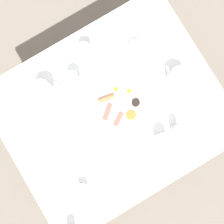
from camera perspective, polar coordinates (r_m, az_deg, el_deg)
The scene contains 16 objects.
ground_plane at distance 2.15m, azimuth -0.00°, elevation -1.38°, with size 8.00×8.00×0.00m, color #70665B.
table at distance 1.49m, azimuth -0.00°, elevation -0.22°, with size 0.98×1.18×0.72m.
breakfast_plate at distance 1.43m, azimuth 1.81°, elevation 1.85°, with size 0.32×0.32×0.04m.
teapot_near at distance 1.44m, azimuth 14.14°, elevation 7.25°, with size 0.19×0.10×0.13m.
teapot_far at distance 1.43m, azimuth -14.70°, elevation 4.61°, with size 0.11×0.17×0.13m.
teacup_with_saucer_left at distance 1.48m, azimuth 5.16°, elevation 13.48°, with size 0.15×0.15×0.06m.
water_glass_tall at distance 1.42m, azimuth -8.43°, elevation 7.15°, with size 0.07×0.07×0.10m.
water_glass_short at distance 1.40m, azimuth 10.75°, elevation -5.93°, with size 0.07×0.07×0.10m.
wine_glass_spare at distance 1.44m, azimuth -5.95°, elevation 12.97°, with size 0.07×0.07×0.12m.
creamer_jug at distance 1.44m, azimuth -6.49°, elevation -16.28°, with size 0.08×0.06×0.05m.
salt_grinder at distance 1.41m, azimuth 13.82°, elevation -3.55°, with size 0.05×0.05×0.12m.
napkin_folded at distance 1.56m, azimuth 5.82°, elevation 19.51°, with size 0.14×0.11×0.01m.
fork_by_plate at distance 1.44m, azimuth -0.32°, elevation -13.18°, with size 0.04×0.17×0.00m.
knife_by_plate at distance 1.47m, azimuth -12.02°, elevation -10.94°, with size 0.19×0.13×0.00m.
spoon_for_tea at distance 1.53m, azimuth 21.37°, elevation -2.81°, with size 0.05×0.15×0.00m.
fork_spare at distance 1.46m, azimuth 9.80°, elevation -11.47°, with size 0.10×0.14×0.00m.
Camera 1 is at (-0.08, 0.05, 2.15)m, focal length 42.00 mm.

